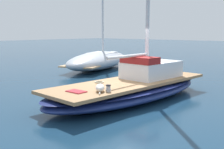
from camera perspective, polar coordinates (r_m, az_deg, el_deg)
ground_plane at (r=10.26m, az=3.72°, el=-4.95°), size 120.00×120.00×0.00m
sailboat_main at (r=10.18m, az=3.74°, el=-3.12°), size 2.90×7.36×0.66m
cabin_house at (r=10.93m, az=7.64°, el=1.20°), size 1.52×2.29×0.84m
dog_white at (r=8.41m, az=-2.39°, el=-2.63°), size 0.70×0.76×0.22m
deck_winch at (r=8.31m, az=-0.74°, el=-2.82°), size 0.16×0.16×0.21m
coiled_rope at (r=9.80m, az=-2.55°, el=-1.51°), size 0.32×0.32×0.04m
deck_towel at (r=8.38m, az=-7.12°, el=-3.37°), size 0.57×0.37×0.03m
moored_boat_port_side at (r=18.35m, az=-2.70°, el=2.91°), size 4.97×7.61×6.86m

